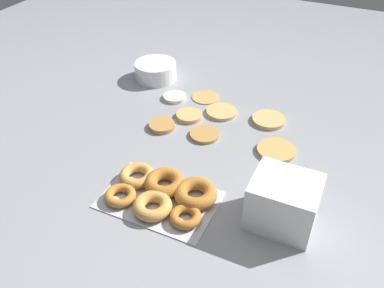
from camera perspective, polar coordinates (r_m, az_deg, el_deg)
name	(u,v)px	position (r m, az deg, el deg)	size (l,w,h in m)	color
ground_plane	(203,139)	(1.30, 1.49, 0.76)	(3.00, 3.00, 0.00)	gray
pancake_0	(269,120)	(1.40, 10.70, 3.35)	(0.11, 0.11, 0.01)	tan
pancake_1	(276,150)	(1.27, 11.73, -0.87)	(0.12, 0.12, 0.01)	tan
pancake_2	(206,97)	(1.51, 1.93, 6.64)	(0.10, 0.10, 0.01)	tan
pancake_3	(204,134)	(1.31, 1.70, 1.35)	(0.10, 0.10, 0.01)	#B27F42
pancake_4	(189,116)	(1.40, -0.39, 4.00)	(0.09, 0.09, 0.02)	tan
pancake_5	(222,112)	(1.42, 4.29, 4.49)	(0.11, 0.11, 0.01)	tan
pancake_6	(162,126)	(1.35, -4.24, 2.58)	(0.09, 0.09, 0.02)	#B27F42
pancake_7	(175,97)	(1.51, -2.44, 6.60)	(0.08, 0.08, 0.01)	beige
donut_tray	(163,193)	(1.09, -4.07, -6.94)	(0.30, 0.20, 0.04)	silver
batter_bowl	(156,71)	(1.63, -5.12, 10.20)	(0.16, 0.16, 0.07)	white
container_stack	(283,202)	(1.02, 12.71, -7.97)	(0.16, 0.14, 0.13)	white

